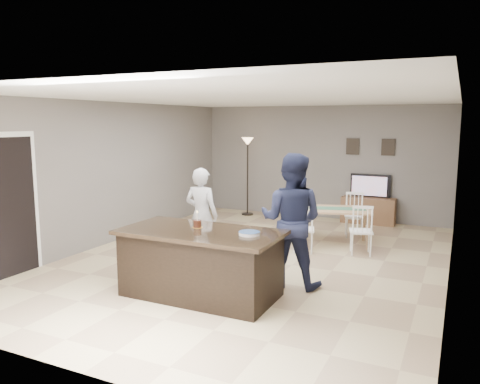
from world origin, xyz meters
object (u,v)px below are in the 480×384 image
at_px(man, 291,220).
at_px(birthday_cake, 197,224).
at_px(television, 370,186).
at_px(floor_lamp, 248,155).
at_px(kitchen_island, 201,263).
at_px(plate_stack, 249,233).
at_px(woman, 201,215).
at_px(tv_console, 368,210).
at_px(dining_table, 331,215).

xyz_separation_m(man, birthday_cake, (-1.07, -0.78, 0.01)).
bearing_deg(man, birthday_cake, 33.31).
distance_m(television, floor_lamp, 3.02).
bearing_deg(floor_lamp, television, 6.60).
bearing_deg(kitchen_island, plate_stack, 4.22).
bearing_deg(kitchen_island, woman, 119.58).
xyz_separation_m(kitchen_island, tv_console, (1.20, 5.57, -0.15)).
xyz_separation_m(kitchen_island, woman, (-0.77, 1.35, 0.34)).
relative_size(kitchen_island, floor_lamp, 1.11).
bearing_deg(birthday_cake, tv_console, 76.34).
height_order(kitchen_island, woman, woman).
relative_size(man, dining_table, 0.96).
relative_size(tv_console, floor_lamp, 0.62).
bearing_deg(woman, dining_table, -130.34).
xyz_separation_m(kitchen_island, dining_table, (0.88, 3.41, 0.12)).
distance_m(woman, birthday_cake, 1.39).
bearing_deg(television, floor_lamp, 6.60).
height_order(man, dining_table, man).
relative_size(tv_console, birthday_cake, 5.26).
height_order(television, woman, woman).
bearing_deg(plate_stack, tv_console, 84.69).
height_order(television, plate_stack, television).
bearing_deg(plate_stack, birthday_cake, 174.43).
distance_m(tv_console, woman, 4.68).
height_order(kitchen_island, television, television).
height_order(kitchen_island, floor_lamp, floor_lamp).
height_order(birthday_cake, dining_table, birthday_cake).
xyz_separation_m(tv_console, floor_lamp, (-2.93, -0.27, 1.20)).
xyz_separation_m(television, plate_stack, (-0.51, -5.59, 0.06)).
xyz_separation_m(birthday_cake, floor_lamp, (-1.61, 5.17, 0.55)).
distance_m(birthday_cake, plate_stack, 0.81).
relative_size(kitchen_island, television, 2.35).
bearing_deg(tv_console, floor_lamp, -174.75).
xyz_separation_m(television, man, (-0.25, -4.73, 0.09)).
bearing_deg(plate_stack, dining_table, 86.73).
bearing_deg(birthday_cake, man, 36.19).
xyz_separation_m(kitchen_island, television, (1.20, 5.64, 0.41)).
relative_size(woman, man, 0.83).
distance_m(birthday_cake, floor_lamp, 5.44).
bearing_deg(plate_stack, floor_lamp, 114.72).
xyz_separation_m(man, dining_table, (-0.07, 2.49, -0.38)).
height_order(television, floor_lamp, floor_lamp).
xyz_separation_m(birthday_cake, plate_stack, (0.81, -0.08, -0.03)).
bearing_deg(television, woman, 65.38).
distance_m(kitchen_island, plate_stack, 0.83).
bearing_deg(dining_table, floor_lamp, 127.34).
height_order(tv_console, birthday_cake, birthday_cake).
bearing_deg(floor_lamp, dining_table, -35.96).
bearing_deg(tv_console, man, -93.07).
bearing_deg(plate_stack, television, 84.76).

